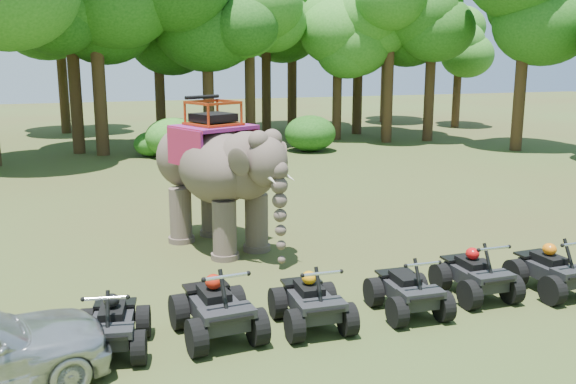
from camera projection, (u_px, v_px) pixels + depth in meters
name	position (u px, v px, depth m)	size (l,w,h in m)	color
ground	(306.00, 293.00, 13.28)	(110.00, 110.00, 0.00)	#47381E
elephant	(217.00, 173.00, 16.11)	(1.99, 4.53, 3.80)	brown
atv_0	(111.00, 318.00, 10.58)	(1.17, 1.60, 1.19)	black
atv_1	(217.00, 300.00, 11.14)	(1.32, 1.81, 1.34)	black
atv_2	(312.00, 294.00, 11.57)	(1.21, 1.66, 1.23)	black
atv_3	(408.00, 283.00, 12.16)	(1.17, 1.61, 1.19)	black
atv_4	(476.00, 268.00, 12.99)	(1.20, 1.65, 1.22)	black
atv_5	(554.00, 263.00, 13.22)	(1.23, 1.68, 1.25)	black
tree_0	(159.00, 69.00, 34.67)	(5.60, 5.60, 8.00)	#195114
tree_1	(250.00, 65.00, 33.91)	(5.89, 5.89, 8.41)	#195114
tree_2	(337.00, 73.00, 35.80)	(5.22, 5.22, 7.45)	#195114
tree_3	(431.00, 62.00, 35.17)	(6.06, 6.06, 8.65)	#195114
tree_4	(523.00, 56.00, 31.54)	(6.56, 6.56, 9.37)	#195114
tree_27	(73.00, 56.00, 30.62)	(6.57, 6.57, 9.38)	#195114
tree_28	(358.00, 55.00, 38.14)	(6.57, 6.57, 9.38)	#195114
tree_30	(266.00, 62.00, 38.23)	(6.00, 6.00, 8.58)	#195114
tree_32	(97.00, 44.00, 29.92)	(7.37, 7.37, 10.53)	#195114
tree_33	(389.00, 68.00, 34.57)	(5.64, 5.64, 8.05)	#195114
tree_34	(292.00, 50.00, 40.58)	(6.97, 6.97, 9.96)	#195114
tree_35	(61.00, 57.00, 38.45)	(6.44, 6.44, 9.20)	#195114
tree_36	(458.00, 73.00, 41.59)	(4.98, 4.98, 7.12)	#195114
tree_37	(207.00, 56.00, 32.72)	(6.54, 6.54, 9.34)	#195114
tree_38	(388.00, 58.00, 35.75)	(6.39, 6.39, 9.13)	#195114
tree_39	(385.00, 62.00, 44.85)	(5.86, 5.86, 8.36)	#195114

